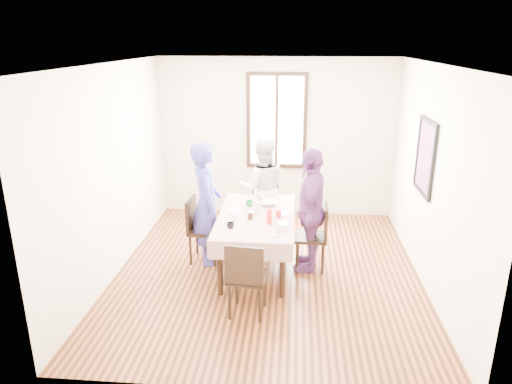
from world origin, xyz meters
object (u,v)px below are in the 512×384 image
chair_near (248,277)px  person_far (262,188)px  person_right (310,210)px  chair_right (311,237)px  person_left (205,203)px  chair_far (262,208)px  dining_table (256,242)px  chair_left (205,230)px

chair_near → person_far: 2.23m
person_far → person_right: (0.71, -1.04, 0.06)m
chair_right → person_left: bearing=88.5°
chair_far → chair_right: bearing=134.0°
person_right → chair_far: bearing=-140.1°
chair_far → dining_table: bearing=99.6°
chair_left → chair_right: bearing=89.4°
person_left → person_right: 1.42m
chair_right → chair_far: bearing=37.0°
chair_near → person_far: size_ratio=0.58×
chair_right → person_far: bearing=37.5°
dining_table → chair_right: size_ratio=1.78×
chair_left → chair_right: same height
person_left → person_far: person_left is taller
chair_far → person_right: 1.33m
chair_right → person_right: 0.38m
person_far → person_right: bearing=117.1°
person_left → chair_left: bearing=72.2°
dining_table → person_far: size_ratio=1.04×
chair_right → chair_far: 1.29m
chair_far → person_right: size_ratio=0.54×
person_far → chair_far: bearing=-97.1°
chair_left → chair_near: (0.73, -1.27, 0.00)m
chair_right → person_right: person_right is taller
chair_far → person_right: person_right is taller
dining_table → chair_left: bearing=168.2°
dining_table → person_right: size_ratio=0.97×
chair_right → person_right: bearing=92.5°
dining_table → chair_left: (-0.73, 0.15, 0.08)m
chair_far → chair_near: bearing=99.6°
person_far → dining_table: bearing=82.9°
chair_left → person_left: bearing=93.4°
chair_right → chair_near: bearing=150.5°
chair_near → chair_right: bearing=63.6°
chair_right → person_far: size_ratio=0.58×
person_far → person_right: person_right is taller
chair_near → person_right: size_ratio=0.54×
chair_near → person_right: person_right is taller
person_left → person_far: (0.71, 0.94, -0.07)m
chair_left → chair_near: size_ratio=1.00×
chair_near → person_far: person_far is taller
chair_far → chair_near: size_ratio=1.00×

